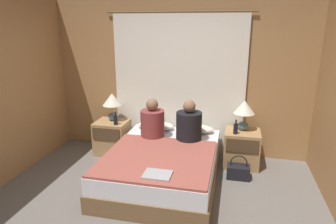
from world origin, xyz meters
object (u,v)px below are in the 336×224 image
at_px(lamp_right, 244,110).
at_px(laptop_on_bed, 157,175).
at_px(nightstand_left, 112,137).
at_px(handbag_on_floor, 238,171).
at_px(person_right_in_bed, 189,125).
at_px(beer_bottle_on_right_stand, 236,128).
at_px(bed, 163,165).
at_px(nightstand_right, 242,148).
at_px(person_left_in_bed, 152,122).
at_px(lamp_left, 112,102).
at_px(pillow_left, 156,126).
at_px(pillow_right, 195,129).
at_px(beer_bottle_on_left_stand, 116,120).

xyz_separation_m(lamp_right, laptop_on_bed, (-0.92, -1.52, -0.37)).
bearing_deg(nightstand_left, handbag_on_floor, -11.58).
bearing_deg(nightstand_left, person_right_in_bed, -12.12).
relative_size(person_right_in_bed, handbag_on_floor, 1.76).
xyz_separation_m(beer_bottle_on_right_stand, handbag_on_floor, (0.07, -0.30, -0.52)).
distance_m(bed, lamp_right, 1.45).
relative_size(nightstand_right, handbag_on_floor, 1.59).
height_order(person_left_in_bed, handbag_on_floor, person_left_in_bed).
bearing_deg(person_left_in_bed, lamp_left, 155.26).
distance_m(pillow_left, pillow_right, 0.63).
bearing_deg(beer_bottle_on_right_stand, laptop_on_bed, -121.62).
height_order(nightstand_right, laptop_on_bed, nightstand_right).
relative_size(nightstand_left, lamp_left, 1.20).
height_order(nightstand_left, pillow_right, pillow_right).
distance_m(nightstand_left, pillow_left, 0.77).
bearing_deg(beer_bottle_on_right_stand, handbag_on_floor, -76.40).
height_order(pillow_right, person_left_in_bed, person_left_in_bed).
bearing_deg(handbag_on_floor, person_right_in_bed, 169.41).
height_order(pillow_left, beer_bottle_on_left_stand, beer_bottle_on_left_stand).
bearing_deg(beer_bottle_on_left_stand, pillow_left, 18.13).
height_order(person_right_in_bed, handbag_on_floor, person_right_in_bed).
xyz_separation_m(person_left_in_bed, person_right_in_bed, (0.54, 0.00, 0.00)).
bearing_deg(person_left_in_bed, nightstand_left, 159.95).
xyz_separation_m(nightstand_right, pillow_right, (-0.73, 0.07, 0.23)).
bearing_deg(beer_bottle_on_right_stand, nightstand_right, 48.51).
xyz_separation_m(person_left_in_bed, beer_bottle_on_right_stand, (1.20, 0.16, -0.06)).
bearing_deg(lamp_right, bed, -143.11).
bearing_deg(lamp_right, laptop_on_bed, -121.27).
height_order(lamp_left, laptop_on_bed, lamp_left).
height_order(lamp_right, handbag_on_floor, lamp_right).
relative_size(pillow_left, person_right_in_bed, 0.99).
bearing_deg(lamp_left, person_right_in_bed, -15.17).
xyz_separation_m(person_right_in_bed, handbag_on_floor, (0.73, -0.14, -0.58)).
bearing_deg(laptop_on_bed, person_right_in_bed, 82.12).
bearing_deg(nightstand_left, laptop_on_bed, -51.34).
relative_size(nightstand_left, pillow_right, 0.91).
bearing_deg(nightstand_left, beer_bottle_on_left_stand, -43.71).
relative_size(pillow_right, beer_bottle_on_left_stand, 2.87).
height_order(bed, nightstand_right, nightstand_right).
distance_m(nightstand_right, lamp_right, 0.59).
relative_size(nightstand_left, lamp_right, 1.20).
bearing_deg(laptop_on_bed, beer_bottle_on_right_stand, 58.38).
distance_m(lamp_right, person_right_in_bed, 0.86).
bearing_deg(lamp_left, pillow_left, -0.03).
xyz_separation_m(nightstand_left, lamp_right, (2.08, 0.07, 0.58)).
bearing_deg(bed, pillow_left, 111.90).
bearing_deg(pillow_left, handbag_on_floor, -20.50).
relative_size(lamp_right, beer_bottle_on_right_stand, 2.14).
distance_m(pillow_right, handbag_on_floor, 0.94).
distance_m(lamp_right, pillow_left, 1.40).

